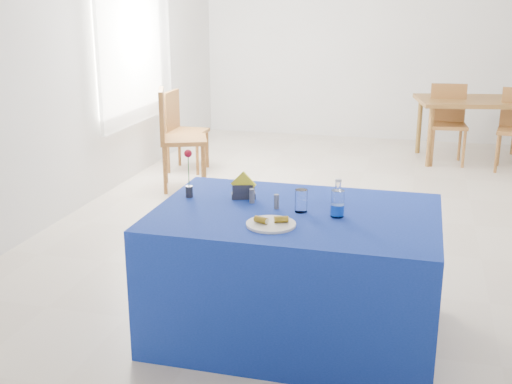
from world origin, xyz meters
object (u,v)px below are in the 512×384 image
at_px(plate, 271,224).
at_px(water_bottle, 337,204).
at_px(blue_table, 295,273).
at_px(oak_table, 477,105).
at_px(chair_bg_left, 448,118).
at_px(chair_win_a, 174,132).
at_px(chair_win_b, 180,125).

distance_m(plate, water_bottle, 0.40).
bearing_deg(water_bottle, blue_table, 172.61).
relative_size(oak_table, chair_bg_left, 1.63).
distance_m(water_bottle, chair_win_a, 3.39).
bearing_deg(blue_table, water_bottle, -7.39).
bearing_deg(oak_table, chair_win_a, -146.29).
bearing_deg(chair_win_a, chair_bg_left, -77.00).
bearing_deg(blue_table, chair_win_b, 120.73).
height_order(blue_table, chair_bg_left, chair_bg_left).
relative_size(water_bottle, chair_win_b, 0.24).
height_order(plate, chair_bg_left, chair_bg_left).
bearing_deg(plate, chair_win_b, 117.85).
distance_m(chair_bg_left, chair_win_a, 3.34).
bearing_deg(chair_win_b, chair_win_a, -163.79).
xyz_separation_m(chair_bg_left, chair_win_b, (-2.97, -1.16, -0.01)).
relative_size(plate, water_bottle, 1.24).
bearing_deg(blue_table, plate, -107.11).
height_order(blue_table, chair_win_a, chair_win_a).
xyz_separation_m(plate, chair_bg_left, (1.03, 4.82, -0.23)).
height_order(blue_table, water_bottle, water_bottle).
bearing_deg(oak_table, chair_win_b, -157.99).
xyz_separation_m(plate, oak_table, (1.36, 4.99, -0.09)).
height_order(chair_bg_left, chair_win_a, chair_win_a).
xyz_separation_m(plate, water_bottle, (0.32, 0.24, 0.06)).
height_order(water_bottle, chair_win_b, water_bottle).
relative_size(oak_table, chair_win_a, 1.47).
xyz_separation_m(oak_table, chair_win_a, (-3.08, -2.06, -0.08)).
xyz_separation_m(blue_table, chair_win_a, (-1.80, 2.66, 0.22)).
height_order(plate, oak_table, plate).
relative_size(blue_table, chair_bg_left, 1.71).
bearing_deg(water_bottle, oak_table, 77.59).
height_order(chair_bg_left, chair_win_b, chair_bg_left).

